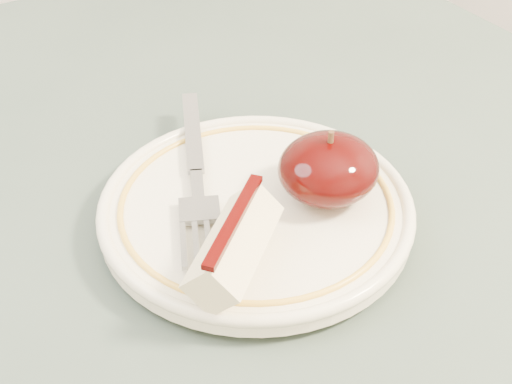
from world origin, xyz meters
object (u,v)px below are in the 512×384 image
apple_half (328,168)px  fork (196,173)px  table (165,345)px  plate (256,208)px

apple_half → fork: bearing=137.9°
table → plate: 0.13m
plate → apple_half: 0.06m
fork → apple_half: bearing=-107.0°
table → fork: (0.05, 0.04, 0.11)m
apple_half → fork: apple_half is taller
apple_half → table: bearing=170.2°
plate → fork: fork is taller
plate → apple_half: bearing=-19.3°
table → apple_half: apple_half is taller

